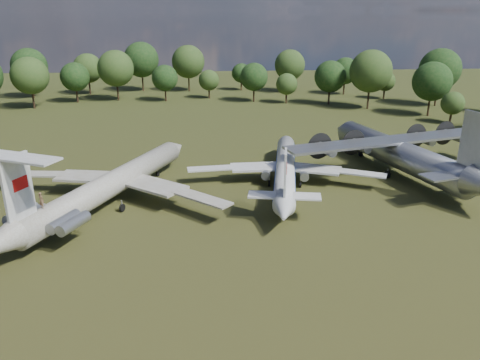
{
  "coord_description": "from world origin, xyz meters",
  "views": [
    {
      "loc": [
        7.38,
        -58.33,
        24.95
      ],
      "look_at": [
        11.69,
        -3.56,
        5.0
      ],
      "focal_mm": 35.0,
      "sensor_mm": 36.0,
      "label": 1
    }
  ],
  "objects_px": {
    "tu104_jet": "(285,172)",
    "an12_transport": "(398,157)",
    "person_on_il62": "(41,200)",
    "il62_airliner": "(112,189)"
  },
  "relations": [
    {
      "from": "tu104_jet",
      "to": "an12_transport",
      "type": "relative_size",
      "value": 0.93
    },
    {
      "from": "tu104_jet",
      "to": "person_on_il62",
      "type": "xyz_separation_m",
      "value": [
        -30.0,
        -17.06,
        3.46
      ]
    },
    {
      "from": "il62_airliner",
      "to": "an12_transport",
      "type": "relative_size",
      "value": 1.08
    },
    {
      "from": "il62_airliner",
      "to": "an12_transport",
      "type": "distance_m",
      "value": 44.62
    },
    {
      "from": "il62_airliner",
      "to": "tu104_jet",
      "type": "xyz_separation_m",
      "value": [
        24.73,
        5.6,
        -0.27
      ]
    },
    {
      "from": "il62_airliner",
      "to": "tu104_jet",
      "type": "relative_size",
      "value": 1.16
    },
    {
      "from": "an12_transport",
      "to": "person_on_il62",
      "type": "relative_size",
      "value": 22.87
    },
    {
      "from": "tu104_jet",
      "to": "an12_transport",
      "type": "distance_m",
      "value": 19.29
    },
    {
      "from": "tu104_jet",
      "to": "person_on_il62",
      "type": "relative_size",
      "value": 21.3
    },
    {
      "from": "il62_airliner",
      "to": "an12_transport",
      "type": "bearing_deg",
      "value": 36.51
    }
  ]
}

